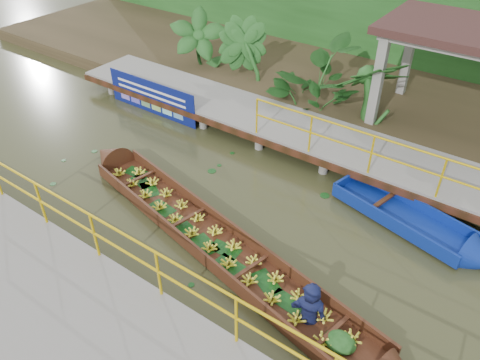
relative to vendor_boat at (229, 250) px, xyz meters
The scene contains 10 objects.
ground 1.50m from the vendor_boat, 126.07° to the left, with size 80.00×80.00×0.00m, color #313319.
land_strip 8.74m from the vendor_boat, 95.72° to the left, with size 30.00×8.00×0.45m, color #2E2717.
far_dock 4.71m from the vendor_boat, 100.43° to the left, with size 16.00×2.06×1.66m.
near_dock 3.01m from the vendor_boat, 87.53° to the right, with size 18.00×2.40×1.73m.
pavilion 8.20m from the vendor_boat, 74.14° to the left, with size 4.40×3.00×3.00m.
foliage_backdrop 11.36m from the vendor_boat, 94.45° to the left, with size 30.00×0.80×4.00m, color #184415.
vendor_boat is the anchor object (origin of this frame).
moored_blue_boat 4.48m from the vendor_boat, 41.85° to the left, with size 3.87×1.80×0.89m.
blue_banner 6.81m from the vendor_boat, 147.32° to the left, with size 3.48×0.04×1.09m.
tropical_plants 6.59m from the vendor_boat, 90.70° to the left, with size 14.43×1.43×1.78m.
Camera 1 is at (5.02, -6.61, 7.00)m, focal length 35.00 mm.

